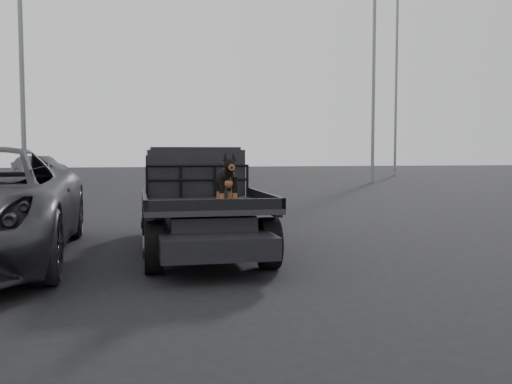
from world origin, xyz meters
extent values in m
plane|color=black|center=(0.00, 0.00, 0.00)|extent=(120.00, 120.00, 0.00)
imported|color=#48484C|center=(-6.30, 30.25, 0.74)|extent=(3.90, 4.55, 1.48)
cylinder|color=slate|center=(-4.38, 15.05, 6.94)|extent=(0.18, 0.18, 13.89)
cylinder|color=slate|center=(12.48, 22.17, 6.55)|extent=(0.18, 0.18, 13.11)
cylinder|color=slate|center=(18.12, 31.18, 6.67)|extent=(0.18, 0.18, 13.35)
camera|label=1|loc=(-0.30, -7.40, 1.71)|focal=40.00mm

